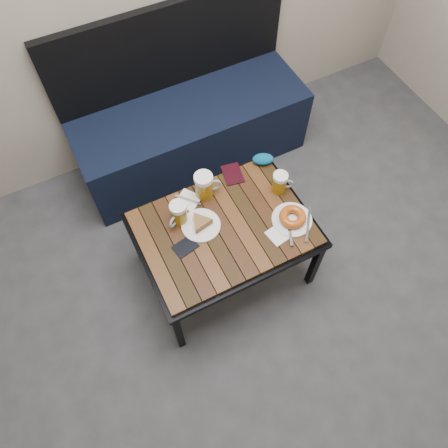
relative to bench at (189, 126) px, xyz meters
name	(u,v)px	position (x,y,z in m)	size (l,w,h in m)	color
ground	(295,436)	(-0.29, -1.76, -0.27)	(4.00, 4.00, 0.00)	#2D2D30
room_shell	(284,66)	(-0.29, -1.26, 1.48)	(4.00, 4.00, 4.00)	gray
bench	(189,126)	(0.00, 0.00, 0.00)	(1.40, 0.50, 0.95)	black
cafe_table	(224,232)	(-0.19, -0.84, 0.16)	(0.84, 0.62, 0.47)	black
beer_mug_left	(178,213)	(-0.36, -0.71, 0.26)	(0.12, 0.11, 0.13)	#8D600B
beer_mug_centre	(204,186)	(-0.19, -0.63, 0.27)	(0.14, 0.10, 0.15)	#8D600B
beer_mug_right	(280,183)	(0.15, -0.77, 0.26)	(0.11, 0.09, 0.12)	#8D600B
plate_pie	(201,224)	(-0.29, -0.79, 0.22)	(0.19, 0.19, 0.05)	white
plate_bagel	(292,218)	(0.12, -0.96, 0.22)	(0.22, 0.24, 0.05)	white
napkin_left	(188,200)	(-0.28, -0.63, 0.20)	(0.15, 0.15, 0.01)	white
napkin_right	(280,234)	(0.03, -1.00, 0.20)	(0.13, 0.11, 0.01)	white
passport_navy	(185,247)	(-0.40, -0.86, 0.20)	(0.08, 0.11, 0.01)	black
passport_burgundy	(233,174)	(-0.01, -0.58, 0.20)	(0.09, 0.13, 0.01)	black
knit_pouch	(263,159)	(0.17, -0.58, 0.22)	(0.11, 0.07, 0.05)	navy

